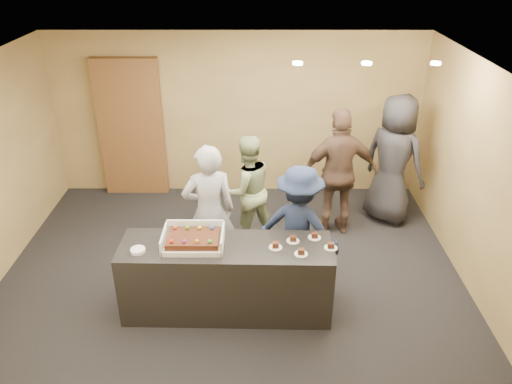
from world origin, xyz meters
TOP-DOWN VIEW (x-y plane):
  - room at (0.00, 0.00)m, footprint 6.04×6.00m
  - serving_counter at (-0.02, -0.64)m, footprint 2.41×0.75m
  - storage_cabinet at (-1.74, 2.41)m, footprint 1.05×0.15m
  - cake_box at (-0.38, -0.62)m, footprint 0.67×0.47m
  - sheet_cake at (-0.38, -0.64)m, footprint 0.58×0.40m
  - plate_stack at (-0.98, -0.77)m, footprint 0.16×0.16m
  - slice_a at (0.54, -0.68)m, footprint 0.15×0.15m
  - slice_b at (0.74, -0.55)m, footprint 0.15×0.15m
  - slice_c at (0.81, -0.81)m, footprint 0.15×0.15m
  - slice_d at (0.99, -0.48)m, footprint 0.15×0.15m
  - slice_e at (1.15, -0.69)m, footprint 0.15×0.15m
  - person_server_grey at (-0.27, 0.10)m, footprint 0.74×0.58m
  - person_sage_man at (0.19, 0.89)m, footprint 0.97×0.89m
  - person_navy_man at (0.85, -0.07)m, footprint 1.18×0.94m
  - person_brown_extra at (1.50, 1.12)m, footprint 1.17×0.60m
  - person_dark_suit at (2.38, 1.52)m, footprint 1.14×1.13m
  - ceiling_spotlights at (1.60, 0.50)m, footprint 1.72×0.12m

SIDE VIEW (x-z plane):
  - serving_counter at x=-0.02m, z-range 0.00..0.90m
  - person_navy_man at x=0.85m, z-range 0.00..1.60m
  - person_sage_man at x=0.19m, z-range 0.00..1.61m
  - person_server_grey at x=-0.27m, z-range 0.00..1.81m
  - plate_stack at x=-0.98m, z-range 0.90..0.94m
  - slice_a at x=0.54m, z-range 0.89..0.96m
  - slice_b at x=0.74m, z-range 0.89..0.96m
  - slice_c at x=0.81m, z-range 0.89..0.96m
  - slice_d at x=0.99m, z-range 0.89..0.96m
  - slice_e at x=1.15m, z-range 0.89..0.96m
  - cake_box at x=-0.38m, z-range 0.85..1.04m
  - person_brown_extra at x=1.50m, z-range 0.00..1.91m
  - person_dark_suit at x=2.38m, z-range 0.00..1.99m
  - sheet_cake at x=-0.38m, z-range 0.94..1.05m
  - storage_cabinet at x=-1.74m, z-range 0.00..2.31m
  - room at x=0.00m, z-range 0.00..2.70m
  - ceiling_spotlights at x=1.60m, z-range 2.66..2.69m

